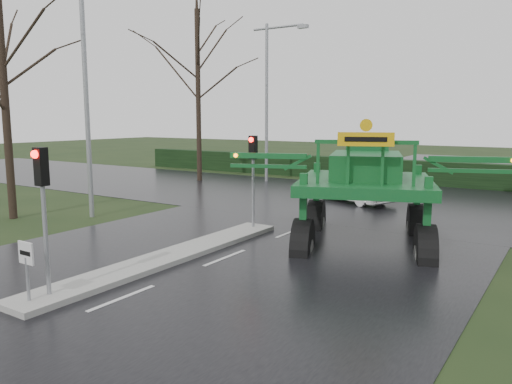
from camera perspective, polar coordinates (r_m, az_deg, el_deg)
The scene contains 14 objects.
ground at distance 12.24m, azimuth -15.03°, elevation -11.71°, with size 140.00×140.00×0.00m, color black.
road_main at distance 20.04m, azimuth 6.74°, elevation -3.54°, with size 14.00×80.00×0.02m, color black.
road_cross at distance 25.47m, azimuth 12.75°, elevation -1.11°, with size 80.00×12.00×0.02m, color black.
median_island at distance 15.10m, azimuth -9.85°, elevation -7.32°, with size 1.20×10.00×0.16m, color gray.
hedge_row at distance 32.93m, azimuth 17.66°, elevation 2.15°, with size 44.00×0.90×1.50m, color black.
keep_left_sign at distance 12.08m, azimuth -24.75°, elevation -7.24°, with size 0.50×0.07×1.35m.
traffic_signal_near at distance 12.04m, azimuth -23.23°, elevation 0.26°, with size 0.26×0.33×3.52m.
traffic_signal_mid at distance 18.14m, azimuth -0.35°, elevation 3.51°, with size 0.26×0.33×3.52m.
street_light_left_near at distance 21.72m, azimuth -18.45°, elevation 12.89°, with size 3.85×0.30×10.00m.
street_light_left_far at distance 32.38m, azimuth 1.69°, elevation 11.73°, with size 3.85×0.30×10.00m.
tree_left_near at distance 22.88m, azimuth -26.94°, elevation 11.81°, with size 6.30×6.30×10.85m.
tree_left_far at distance 33.34m, azimuth -6.67°, elevation 13.58°, with size 7.70×7.70×13.26m.
crop_sprayer at distance 15.76m, azimuth 5.60°, elevation 2.16°, with size 8.75×6.84×5.16m.
white_sedan at distance 25.28m, azimuth 10.81°, elevation -1.13°, with size 1.57×4.51×1.48m, color white.
Camera 1 is at (8.65, -7.59, 4.17)m, focal length 35.00 mm.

